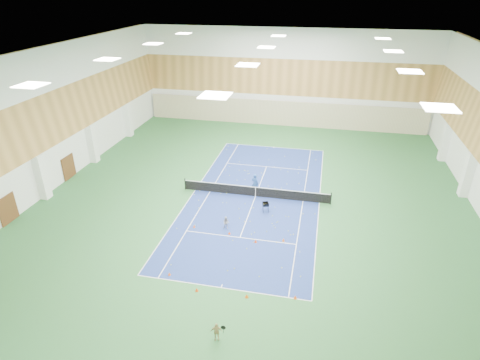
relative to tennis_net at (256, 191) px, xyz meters
name	(u,v)px	position (x,y,z in m)	size (l,w,h in m)	color
ground	(255,196)	(0.00, 0.00, -0.55)	(40.00, 40.00, 0.00)	#2A6231
room_shell	(257,131)	(0.00, 0.00, 5.45)	(36.00, 40.00, 12.00)	white
wood_cladding	(257,107)	(0.00, 0.00, 7.45)	(36.00, 40.00, 8.00)	#BC8745
ceiling_light_grid	(258,55)	(0.00, 0.00, 11.37)	(21.40, 25.40, 0.06)	white
court_surface	(255,196)	(0.00, 0.00, -0.55)	(10.97, 23.77, 0.01)	navy
tennis_balls_scatter	(255,196)	(0.00, 0.00, -0.50)	(10.57, 22.77, 0.07)	#CBD824
tennis_net	(256,191)	(0.00, 0.00, 0.00)	(12.80, 0.10, 1.10)	black
back_curtain	(283,113)	(0.00, 19.75, 1.05)	(35.40, 0.16, 3.20)	#C6B793
door_left_a	(8,209)	(-17.92, -8.00, 0.55)	(0.08, 1.80, 2.20)	#593319
door_left_b	(69,167)	(-17.92, 0.00, 0.55)	(0.08, 1.80, 2.20)	#593319
coach	(255,183)	(-0.18, 0.70, 0.36)	(0.66, 0.43, 1.82)	#22499C
child_court	(226,223)	(-1.27, -5.43, -0.05)	(0.49, 0.38, 1.01)	#9C9CA4
child_apron	(216,332)	(0.75, -15.73, -0.01)	(0.63, 0.26, 1.08)	tan
ball_cart	(266,207)	(1.24, -2.34, -0.13)	(0.49, 0.49, 0.84)	black
cone_svc_a	(194,226)	(-3.69, -5.81, -0.44)	(0.20, 0.20, 0.22)	#F9500D
cone_svc_b	(229,233)	(-0.87, -6.12, -0.44)	(0.20, 0.20, 0.22)	#E6430C
cone_svc_c	(256,241)	(1.23, -6.74, -0.43)	(0.22, 0.22, 0.24)	#F9410D
cone_svc_d	(283,240)	(3.16, -6.18, -0.43)	(0.21, 0.21, 0.24)	orange
cone_base_a	(169,274)	(-3.52, -11.43, -0.44)	(0.20, 0.20, 0.22)	#F0520C
cone_base_b	(197,289)	(-1.37, -12.46, -0.43)	(0.21, 0.21, 0.23)	#F24A0C
cone_base_c	(247,296)	(1.69, -12.36, -0.43)	(0.22, 0.22, 0.24)	#FF640D
cone_base_d	(295,297)	(4.51, -11.85, -0.43)	(0.21, 0.21, 0.23)	#FF580D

